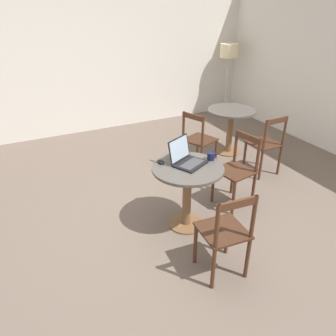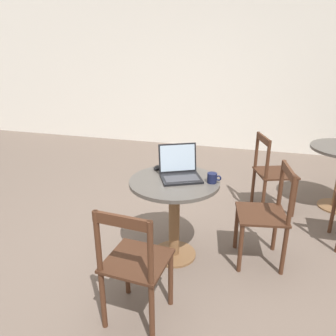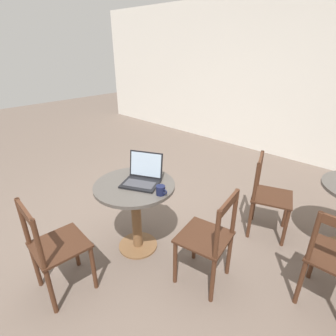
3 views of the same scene
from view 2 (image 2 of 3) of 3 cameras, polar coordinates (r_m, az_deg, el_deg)
name	(u,v)px [view 2 (image 2 of 3)]	position (r m, az deg, el deg)	size (l,w,h in m)	color
ground_plane	(166,241)	(3.21, -0.32, -12.63)	(16.00, 16.00, 0.00)	#66564C
wall_back	(218,70)	(5.87, 8.62, 16.46)	(9.40, 0.06, 2.70)	silver
cafe_table_near	(174,200)	(2.76, 1.10, -5.61)	(0.75, 0.75, 0.72)	brown
chair_near_front	(134,265)	(2.20, -5.86, -16.51)	(0.42, 0.42, 0.87)	#472819
chair_near_right	(266,215)	(2.86, 16.75, -7.89)	(0.45, 0.45, 0.87)	#472819
chair_mid_left	(272,174)	(3.76, 17.59, -0.94)	(0.50, 0.50, 0.87)	#472819
laptop	(180,171)	(2.72, 2.09, -0.61)	(0.42, 0.41, 0.26)	black
mouse	(157,168)	(2.91, -1.89, 0.07)	(0.06, 0.10, 0.03)	black
mug	(212,178)	(2.65, 7.74, -1.72)	(0.11, 0.08, 0.08)	#141938
drinking_glass	(184,163)	(2.94, 2.80, 0.93)	(0.07, 0.07, 0.10)	silver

